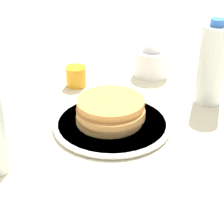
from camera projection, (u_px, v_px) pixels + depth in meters
ground_plane at (118, 128)px, 0.93m from camera, size 4.00×4.00×0.00m
plate at (112, 123)px, 0.93m from camera, size 0.29×0.29×0.01m
pancake_stack at (111, 111)px, 0.92m from camera, size 0.17×0.18×0.06m
juice_glass at (76, 76)px, 1.13m from camera, size 0.06×0.06×0.06m
cream_jug at (152, 62)px, 1.19m from camera, size 0.11×0.11×0.11m
water_bottle_near at (212, 65)px, 1.00m from camera, size 0.07×0.07×0.23m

